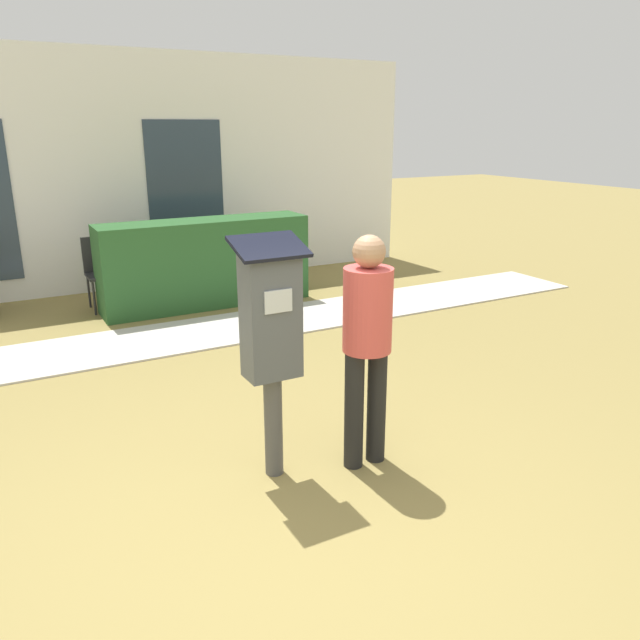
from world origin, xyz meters
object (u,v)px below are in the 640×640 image
at_px(parking_meter, 271,328).
at_px(outdoor_chair_middle, 103,267).
at_px(outdoor_chair_right, 207,250).
at_px(person_standing, 367,335).

distance_m(parking_meter, outdoor_chair_middle, 4.67).
xyz_separation_m(outdoor_chair_middle, outdoor_chair_right, (1.49, 0.40, 0.00)).
bearing_deg(outdoor_chair_right, outdoor_chair_middle, -144.66).
bearing_deg(parking_meter, person_standing, -16.21).
relative_size(parking_meter, outdoor_chair_right, 1.77).
xyz_separation_m(person_standing, outdoor_chair_middle, (-0.80, 4.81, -0.40)).
distance_m(person_standing, outdoor_chair_middle, 4.90).
bearing_deg(outdoor_chair_middle, outdoor_chair_right, 37.72).
bearing_deg(outdoor_chair_right, person_standing, -77.27).
xyz_separation_m(parking_meter, outdoor_chair_right, (1.28, 5.04, -0.49)).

